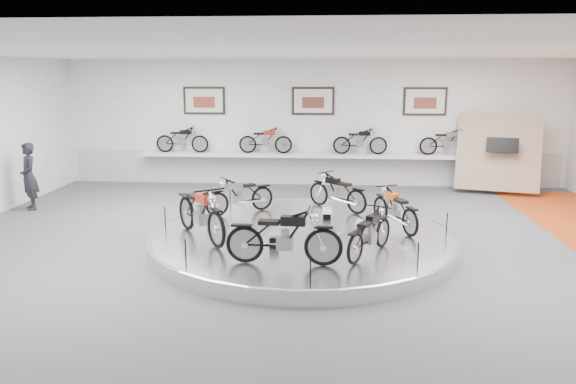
# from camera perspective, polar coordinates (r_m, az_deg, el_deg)

# --- Properties ---
(floor) EXTENTS (16.00, 16.00, 0.00)m
(floor) POSITION_cam_1_polar(r_m,az_deg,el_deg) (11.61, 1.44, -6.02)
(floor) COLOR #4D4D50
(floor) RESTS_ON ground
(ceiling) EXTENTS (16.00, 16.00, 0.00)m
(ceiling) POSITION_cam_1_polar(r_m,az_deg,el_deg) (11.04, 1.55, 14.12)
(ceiling) COLOR white
(ceiling) RESTS_ON wall_back
(wall_back) EXTENTS (16.00, 0.00, 16.00)m
(wall_back) POSITION_cam_1_polar(r_m,az_deg,el_deg) (18.10, 2.55, 7.01)
(wall_back) COLOR white
(wall_back) RESTS_ON floor
(wall_front) EXTENTS (16.00, 0.00, 16.00)m
(wall_front) POSITION_cam_1_polar(r_m,az_deg,el_deg) (4.37, -2.91, -9.70)
(wall_front) COLOR white
(wall_front) RESTS_ON floor
(dado_band) EXTENTS (15.68, 0.04, 1.10)m
(dado_band) POSITION_cam_1_polar(r_m,az_deg,el_deg) (18.27, 2.50, 2.47)
(dado_band) COLOR #BCBCBA
(dado_band) RESTS_ON floor
(display_platform) EXTENTS (6.40, 6.40, 0.30)m
(display_platform) POSITION_cam_1_polar(r_m,az_deg,el_deg) (11.85, 1.51, -4.88)
(display_platform) COLOR silver
(display_platform) RESTS_ON floor
(platform_rim) EXTENTS (6.40, 6.40, 0.10)m
(platform_rim) POSITION_cam_1_polar(r_m,az_deg,el_deg) (11.82, 1.52, -4.32)
(platform_rim) COLOR #B2B2BA
(platform_rim) RESTS_ON display_platform
(shelf) EXTENTS (11.00, 0.55, 0.10)m
(shelf) POSITION_cam_1_polar(r_m,az_deg,el_deg) (17.92, 2.49, 3.74)
(shelf) COLOR silver
(shelf) RESTS_ON wall_back
(poster_left) EXTENTS (1.35, 0.06, 0.88)m
(poster_left) POSITION_cam_1_polar(r_m,az_deg,el_deg) (18.45, -8.51, 9.17)
(poster_left) COLOR beige
(poster_left) RESTS_ON wall_back
(poster_center) EXTENTS (1.35, 0.06, 0.88)m
(poster_center) POSITION_cam_1_polar(r_m,az_deg,el_deg) (18.01, 2.56, 9.22)
(poster_center) COLOR beige
(poster_center) RESTS_ON wall_back
(poster_right) EXTENTS (1.35, 0.06, 0.88)m
(poster_right) POSITION_cam_1_polar(r_m,az_deg,el_deg) (18.25, 13.75, 8.93)
(poster_right) COLOR beige
(poster_right) RESTS_ON wall_back
(display_panel) EXTENTS (2.56, 1.52, 2.30)m
(display_panel) POSITION_cam_1_polar(r_m,az_deg,el_deg) (18.02, 20.58, 3.83)
(display_panel) COLOR #9C7F66
(display_panel) RESTS_ON floor
(shelf_bike_a) EXTENTS (1.22, 0.43, 0.73)m
(shelf_bike_a) POSITION_cam_1_polar(r_m,az_deg,el_deg) (18.47, -10.69, 5.10)
(shelf_bike_a) COLOR black
(shelf_bike_a) RESTS_ON shelf
(shelf_bike_b) EXTENTS (1.22, 0.43, 0.73)m
(shelf_bike_b) POSITION_cam_1_polar(r_m,az_deg,el_deg) (17.97, -2.30, 5.10)
(shelf_bike_b) COLOR maroon
(shelf_bike_b) RESTS_ON shelf
(shelf_bike_c) EXTENTS (1.22, 0.43, 0.73)m
(shelf_bike_c) POSITION_cam_1_polar(r_m,az_deg,el_deg) (17.89, 7.33, 4.98)
(shelf_bike_c) COLOR black
(shelf_bike_c) RESTS_ON shelf
(shelf_bike_d) EXTENTS (1.22, 0.43, 0.73)m
(shelf_bike_d) POSITION_cam_1_polar(r_m,az_deg,el_deg) (18.24, 15.86, 4.75)
(shelf_bike_d) COLOR #A0A1A5
(shelf_bike_d) RESTS_ON shelf
(bike_a) EXTENTS (1.12, 1.61, 0.90)m
(bike_a) POSITION_cam_1_polar(r_m,az_deg,el_deg) (12.21, 10.81, -1.68)
(bike_a) COLOR #CA5D14
(bike_a) RESTS_ON display_platform
(bike_b) EXTENTS (1.51, 1.43, 0.90)m
(bike_b) POSITION_cam_1_polar(r_m,az_deg,el_deg) (13.72, 5.03, 0.04)
(bike_b) COLOR black
(bike_b) RESTS_ON display_platform
(bike_c) EXTENTS (1.53, 1.35, 0.89)m
(bike_c) POSITION_cam_1_polar(r_m,az_deg,el_deg) (13.34, -4.89, -0.32)
(bike_c) COLOR #A0A1A5
(bike_c) RESTS_ON display_platform
(bike_d) EXTENTS (1.65, 1.91, 1.11)m
(bike_d) POSITION_cam_1_polar(r_m,az_deg,el_deg) (11.43, -8.88, -2.01)
(bike_d) COLOR maroon
(bike_d) RESTS_ON display_platform
(bike_e) EXTENTS (1.77, 0.70, 1.03)m
(bike_e) POSITION_cam_1_polar(r_m,az_deg,el_deg) (9.79, -0.43, -4.52)
(bike_e) COLOR black
(bike_e) RESTS_ON display_platform
(bike_f) EXTENTS (1.18, 1.55, 0.87)m
(bike_f) POSITION_cam_1_polar(r_m,az_deg,el_deg) (10.39, 8.31, -4.11)
(bike_f) COLOR black
(bike_f) RESTS_ON display_platform
(visitor) EXTENTS (0.75, 0.77, 1.79)m
(visitor) POSITION_cam_1_polar(r_m,az_deg,el_deg) (16.37, -24.82, 1.44)
(visitor) COLOR black
(visitor) RESTS_ON floor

